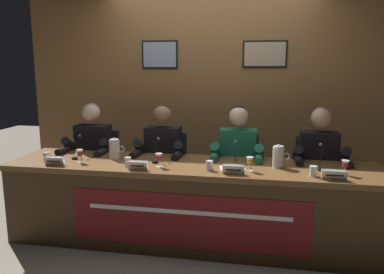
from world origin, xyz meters
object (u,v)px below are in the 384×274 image
Objects in this scene: panelist_far_right at (319,162)px; microphone_center_right at (235,158)px; chair_center_right at (238,179)px; document_stack_center_right at (233,168)px; juice_glass_center_right at (250,161)px; panelist_far_left at (90,152)px; water_cup_far_left at (47,157)px; water_cup_far_right at (313,172)px; nameplate_far_right at (334,175)px; water_pitcher_left_side at (115,149)px; water_cup_center_right at (209,166)px; panelist_center_left at (161,155)px; juice_glass_center_left at (159,158)px; nameplate_far_left at (55,161)px; water_pitcher_right_side at (278,157)px; chair_center_left at (166,176)px; panelist_center_right at (237,158)px; microphone_far_left at (76,151)px; nameplate_center_right at (233,169)px; microphone_center_left at (156,154)px; nameplate_center_left at (138,165)px; conference_table at (190,192)px; chair_far_right at (315,184)px; juice_glass_far_left at (80,154)px; microphone_far_right at (321,161)px; juice_glass_far_right at (345,165)px; chair_far_left at (99,172)px.

microphone_center_right is at bearing -154.23° from panelist_far_right.
chair_center_right reaches higher than document_stack_center_right.
chair_center_right is 7.38× the size of juice_glass_center_right.
panelist_far_left reaches higher than water_cup_far_left.
water_cup_far_right reaches higher than document_stack_center_right.
nameplate_far_right is 0.92× the size of water_pitcher_left_side.
water_cup_far_left is 0.09× the size of chair_center_right.
water_cup_center_right is at bearing -14.46° from water_pitcher_left_side.
water_cup_far_left is at bearing -179.94° from juice_glass_center_right.
juice_glass_center_left is at bearing -76.89° from panelist_center_left.
nameplate_far_left is 0.15× the size of panelist_far_right.
water_cup_far_left is 1.75m from document_stack_center_right.
nameplate_far_right is (0.80, -0.85, 0.34)m from chair_center_right.
juice_glass_center_right reaches higher than water_cup_far_right.
water_pitcher_right_side is at bearing 139.26° from water_cup_far_right.
panelist_center_right is at bearing -14.36° from chair_center_left.
chair_center_right is at bearing 20.01° from microphone_far_left.
nameplate_far_left is at bearing -179.80° from nameplate_center_right.
microphone_center_left is at bearing -154.08° from panelist_center_right.
juice_glass_center_left is at bearing 171.18° from nameplate_center_right.
nameplate_far_left and nameplate_far_right have the same top height.
document_stack_center_right is (1.55, -0.48, 0.03)m from panelist_far_left.
water_cup_center_right and water_cup_far_right have the same top height.
nameplate_center_left is at bearing -92.14° from chair_center_left.
chair_center_right is at bearing 89.13° from document_stack_center_right.
nameplate_center_left is (0.79, -0.02, 0.00)m from nameplate_far_left.
water_pitcher_left_side reaches higher than chair_center_right.
conference_table is 0.65m from panelist_center_right.
conference_table is 3.74× the size of chair_far_right.
microphone_far_left is 1.74× the size of juice_glass_center_left.
water_cup_far_right is at bearing -5.71° from microphone_far_left.
chair_center_right is at bearing 26.71° from juice_glass_far_left.
panelist_center_right is 0.83m from microphone_far_right.
microphone_center_left reaches higher than juice_glass_far_right.
water_cup_center_right is 0.28m from microphone_center_right.
juice_glass_center_left is at bearing 38.61° from nameplate_center_left.
microphone_center_right is 1.00× the size of microphone_far_right.
juice_glass_far_right is 0.22m from microphone_far_right.
panelist_far_right is (1.56, 0.00, 0.00)m from panelist_center_left.
water_cup_far_left is 2.15m from water_pitcher_right_side.
juice_glass_far_left is 1.44m from nameplate_center_right.
microphone_center_left reaches higher than nameplate_center_left.
juice_glass_center_left reaches higher than nameplate_far_right.
conference_table is 3.74× the size of chair_far_left.
panelist_center_left reaches higher than juice_glass_far_right.
document_stack_center_right is at bearing -97.19° from microphone_center_right.
panelist_far_right is (2.32, 0.36, -0.10)m from microphone_far_left.
chair_far_right is 4.36× the size of water_pitcher_left_side.
chair_far_right is at bearing 14.36° from panelist_center_right.
conference_table is 18.53× the size of nameplate_far_left.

